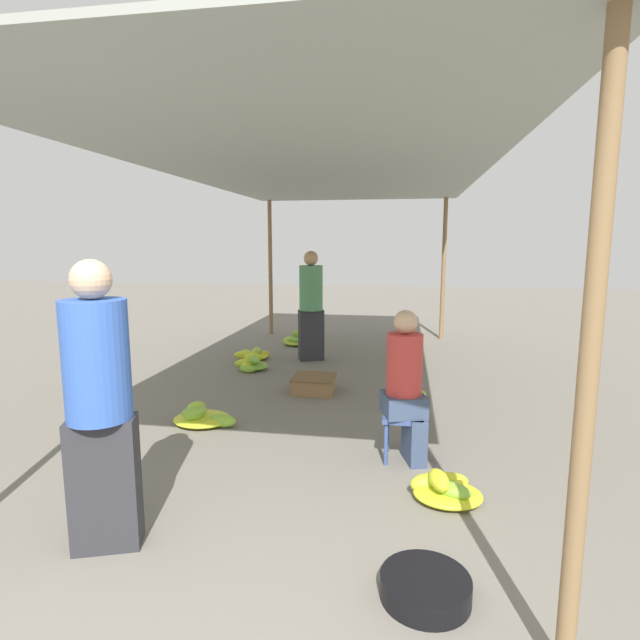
{
  "coord_description": "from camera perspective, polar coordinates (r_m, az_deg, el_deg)",
  "views": [
    {
      "loc": [
        0.99,
        -1.75,
        1.85
      ],
      "look_at": [
        0.0,
        4.04,
        0.94
      ],
      "focal_mm": 28.0,
      "sensor_mm": 36.0,
      "label": 1
    }
  ],
  "objects": [
    {
      "name": "banana_pile_right_2",
      "position": [
        6.2,
        10.16,
        -7.84
      ],
      "size": [
        0.46,
        0.38,
        0.27
      ],
      "color": "yellow",
      "rests_on": "ground"
    },
    {
      "name": "banana_pile_left_3",
      "position": [
        7.42,
        -7.85,
        -5.05
      ],
      "size": [
        0.49,
        0.45,
        0.25
      ],
      "color": "#C1D22A",
      "rests_on": "ground"
    },
    {
      "name": "canopy_post_front_right",
      "position": [
        2.23,
        28.31,
        -5.42
      ],
      "size": [
        0.08,
        0.08,
        2.69
      ],
      "primitive_type": "cylinder",
      "color": "olive",
      "rests_on": "ground"
    },
    {
      "name": "banana_pile_left_0",
      "position": [
        5.36,
        -13.2,
        -10.79
      ],
      "size": [
        0.69,
        0.52,
        0.24
      ],
      "color": "#7EB735",
      "rests_on": "ground"
    },
    {
      "name": "banana_pile_right_1",
      "position": [
        3.95,
        14.18,
        -18.19
      ],
      "size": [
        0.54,
        0.49,
        0.24
      ],
      "color": "#9FC430",
      "rests_on": "ground"
    },
    {
      "name": "canopy_tarp",
      "position": [
        6.08,
        0.24,
        16.93
      ],
      "size": [
        3.82,
        8.17,
        0.04
      ],
      "primitive_type": "cube",
      "color": "#9EA399",
      "rests_on": "canopy_post_front_left"
    },
    {
      "name": "banana_pile_left_2",
      "position": [
        9.13,
        -2.73,
        -2.39
      ],
      "size": [
        0.63,
        0.44,
        0.28
      ],
      "color": "#8FBE32",
      "rests_on": "ground"
    },
    {
      "name": "banana_pile_left_1",
      "position": [
        8.07,
        -7.82,
        -3.98
      ],
      "size": [
        0.58,
        0.46,
        0.2
      ],
      "color": "#95C032",
      "rests_on": "ground"
    },
    {
      "name": "shopper_walking_mid",
      "position": [
        7.85,
        -1.03,
        1.83
      ],
      "size": [
        0.48,
        0.48,
        1.73
      ],
      "color": "#2D2D33",
      "rests_on": "ground"
    },
    {
      "name": "vendor_seated",
      "position": [
        4.3,
        9.81,
        -7.19
      ],
      "size": [
        0.42,
        0.42,
        1.3
      ],
      "color": "#384766",
      "rests_on": "ground"
    },
    {
      "name": "basin_black",
      "position": [
        3.03,
        11.94,
        -27.72
      ],
      "size": [
        0.48,
        0.48,
        0.12
      ],
      "color": "black",
      "rests_on": "ground"
    },
    {
      "name": "stool",
      "position": [
        4.42,
        9.45,
        -11.55
      ],
      "size": [
        0.34,
        0.34,
        0.4
      ],
      "color": "#384C84",
      "rests_on": "ground"
    },
    {
      "name": "canopy_post_back_right",
      "position": [
        9.86,
        13.93,
        5.61
      ],
      "size": [
        0.08,
        0.08,
        2.69
      ],
      "primitive_type": "cylinder",
      "color": "olive",
      "rests_on": "ground"
    },
    {
      "name": "canopy_post_back_left",
      "position": [
        10.2,
        -5.69,
        5.92
      ],
      "size": [
        0.08,
        0.08,
        2.69
      ],
      "primitive_type": "cylinder",
      "color": "olive",
      "rests_on": "ground"
    },
    {
      "name": "crate_near",
      "position": [
        6.31,
        -0.7,
        -7.31
      ],
      "size": [
        0.52,
        0.52,
        0.2
      ],
      "color": "olive",
      "rests_on": "ground"
    },
    {
      "name": "banana_pile_right_0",
      "position": [
        8.27,
        10.29,
        -3.41
      ],
      "size": [
        0.45,
        0.4,
        0.36
      ],
      "color": "#ABC92E",
      "rests_on": "ground"
    },
    {
      "name": "vendor_foreground",
      "position": [
        3.26,
        -23.89,
        -8.67
      ],
      "size": [
        0.48,
        0.48,
        1.76
      ],
      "color": "#2D2D33",
      "rests_on": "ground"
    }
  ]
}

